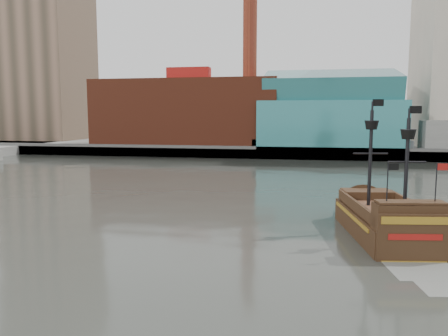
# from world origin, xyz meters

# --- Properties ---
(ground) EXTENTS (400.00, 400.00, 0.00)m
(ground) POSITION_xyz_m (0.00, 0.00, 0.00)
(ground) COLOR #2A2C27
(ground) RESTS_ON ground
(promenade_far) EXTENTS (220.00, 60.00, 2.00)m
(promenade_far) POSITION_xyz_m (0.00, 92.00, 1.00)
(promenade_far) COLOR slate
(promenade_far) RESTS_ON ground
(seawall) EXTENTS (220.00, 1.00, 2.60)m
(seawall) POSITION_xyz_m (0.00, 62.50, 1.30)
(seawall) COLOR #4C4C49
(seawall) RESTS_ON ground
(skyline) EXTENTS (149.00, 45.00, 62.00)m
(skyline) POSITION_xyz_m (5.21, 84.56, 24.55)
(skyline) COLOR brown
(skyline) RESTS_ON promenade_far
(pirate_ship) EXTENTS (6.57, 15.24, 11.03)m
(pirate_ship) POSITION_xyz_m (11.16, 5.71, 1.00)
(pirate_ship) COLOR black
(pirate_ship) RESTS_ON ground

